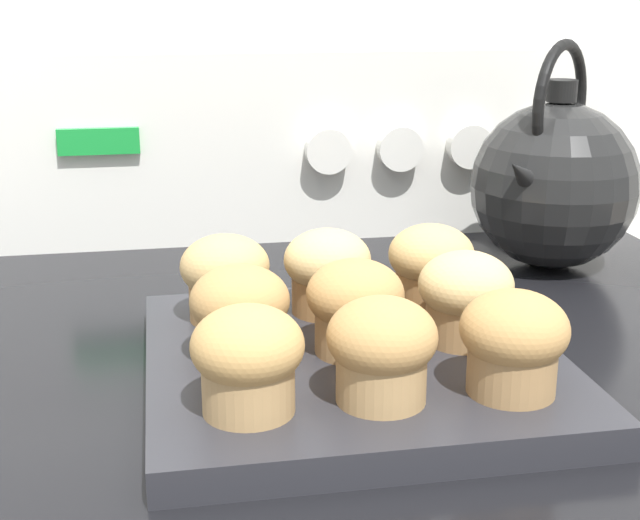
# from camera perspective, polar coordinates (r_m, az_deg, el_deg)

# --- Properties ---
(control_panel) EXTENTS (0.77, 0.07, 0.20)m
(control_panel) POSITION_cam_1_polar(r_m,az_deg,el_deg) (0.95, -3.16, 7.28)
(control_panel) COLOR white
(control_panel) RESTS_ON stove_range
(muffin_pan) EXTENTS (0.28, 0.28, 0.02)m
(muffin_pan) POSITION_cam_1_polar(r_m,az_deg,el_deg) (0.62, 2.08, -6.74)
(muffin_pan) COLOR #28282D
(muffin_pan) RESTS_ON stove_range
(muffin_r0_c0) EXTENTS (0.07, 0.07, 0.06)m
(muffin_r0_c0) POSITION_cam_1_polar(r_m,az_deg,el_deg) (0.52, -4.65, -6.31)
(muffin_r0_c0) COLOR tan
(muffin_r0_c0) RESTS_ON muffin_pan
(muffin_r0_c1) EXTENTS (0.07, 0.07, 0.06)m
(muffin_r0_c1) POSITION_cam_1_polar(r_m,az_deg,el_deg) (0.53, 3.98, -5.69)
(muffin_r0_c1) COLOR tan
(muffin_r0_c1) RESTS_ON muffin_pan
(muffin_r0_c2) EXTENTS (0.07, 0.07, 0.06)m
(muffin_r0_c2) POSITION_cam_1_polar(r_m,az_deg,el_deg) (0.55, 12.28, -5.11)
(muffin_r0_c2) COLOR #A37A4C
(muffin_r0_c2) RESTS_ON muffin_pan
(muffin_r1_c0) EXTENTS (0.07, 0.07, 0.06)m
(muffin_r1_c0) POSITION_cam_1_polar(r_m,az_deg,el_deg) (0.59, -5.14, -3.35)
(muffin_r1_c0) COLOR tan
(muffin_r1_c0) RESTS_ON muffin_pan
(muffin_r1_c1) EXTENTS (0.07, 0.07, 0.06)m
(muffin_r1_c1) POSITION_cam_1_polar(r_m,az_deg,el_deg) (0.60, 2.26, -2.92)
(muffin_r1_c1) COLOR #A37A4C
(muffin_r1_c1) RESTS_ON muffin_pan
(muffin_r1_c2) EXTENTS (0.07, 0.07, 0.06)m
(muffin_r1_c2) POSITION_cam_1_polar(r_m,az_deg,el_deg) (0.62, 9.29, -2.28)
(muffin_r1_c2) COLOR #A37A4C
(muffin_r1_c2) RESTS_ON muffin_pan
(muffin_r2_c0) EXTENTS (0.07, 0.07, 0.06)m
(muffin_r2_c0) POSITION_cam_1_polar(r_m,az_deg,el_deg) (0.66, -6.09, -1.05)
(muffin_r2_c0) COLOR olive
(muffin_r2_c0) RESTS_ON muffin_pan
(muffin_r2_c1) EXTENTS (0.07, 0.07, 0.06)m
(muffin_r2_c1) POSITION_cam_1_polar(r_m,az_deg,el_deg) (0.67, 0.47, -0.63)
(muffin_r2_c1) COLOR olive
(muffin_r2_c1) RESTS_ON muffin_pan
(muffin_r2_c2) EXTENTS (0.07, 0.07, 0.06)m
(muffin_r2_c2) POSITION_cam_1_polar(r_m,az_deg,el_deg) (0.69, 7.11, -0.28)
(muffin_r2_c2) COLOR olive
(muffin_r2_c2) RESTS_ON muffin_pan
(tea_kettle) EXTENTS (0.17, 0.17, 0.22)m
(tea_kettle) POSITION_cam_1_polar(r_m,az_deg,el_deg) (0.87, 14.74, 4.83)
(tea_kettle) COLOR black
(tea_kettle) RESTS_ON stove_range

